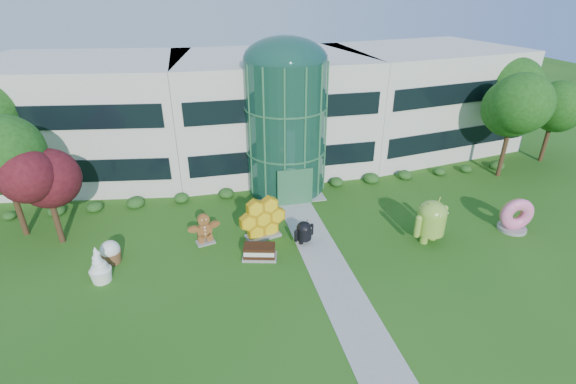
{
  "coord_description": "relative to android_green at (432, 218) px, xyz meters",
  "views": [
    {
      "loc": [
        -6.65,
        -17.28,
        14.65
      ],
      "look_at": [
        -1.21,
        6.0,
        2.6
      ],
      "focal_mm": 26.0,
      "sensor_mm": 36.0,
      "label": 1
    }
  ],
  "objects": [
    {
      "name": "ground",
      "position": [
        -7.05,
        -2.35,
        -1.63
      ],
      "size": [
        140.0,
        140.0,
        0.0
      ],
      "primitive_type": "plane",
      "color": "#215114",
      "rests_on": "ground"
    },
    {
      "name": "building",
      "position": [
        -7.05,
        15.65,
        3.02
      ],
      "size": [
        46.0,
        15.0,
        9.3
      ],
      "primitive_type": null,
      "color": "beige",
      "rests_on": "ground"
    },
    {
      "name": "atrium",
      "position": [
        -7.05,
        9.65,
        3.27
      ],
      "size": [
        6.0,
        6.0,
        9.8
      ],
      "primitive_type": "cylinder",
      "color": "#194738",
      "rests_on": "ground"
    },
    {
      "name": "walkway",
      "position": [
        -7.05,
        -0.35,
        -1.61
      ],
      "size": [
        2.4,
        20.0,
        0.04
      ],
      "primitive_type": "cube",
      "color": "#9E9E93",
      "rests_on": "ground"
    },
    {
      "name": "tree_red",
      "position": [
        -22.55,
        5.15,
        1.37
      ],
      "size": [
        4.0,
        4.0,
        6.0
      ],
      "primitive_type": null,
      "color": "#3F0C14",
      "rests_on": "ground"
    },
    {
      "name": "trees_backdrop",
      "position": [
        -7.05,
        10.65,
        2.57
      ],
      "size": [
        52.0,
        8.0,
        8.4
      ],
      "primitive_type": null,
      "color": "#1A4010",
      "rests_on": "ground"
    },
    {
      "name": "android_green",
      "position": [
        0.0,
        0.0,
        0.0
      ],
      "size": [
        3.35,
        2.77,
        3.26
      ],
      "primitive_type": null,
      "rotation": [
        0.0,
        0.0,
        0.34
      ],
      "color": "#85B339",
      "rests_on": "ground"
    },
    {
      "name": "android_black",
      "position": [
        -7.74,
        1.51,
        -0.75
      ],
      "size": [
        1.85,
        1.59,
        1.77
      ],
      "primitive_type": null,
      "rotation": [
        0.0,
        0.0,
        0.43
      ],
      "color": "black",
      "rests_on": "ground"
    },
    {
      "name": "donut",
      "position": [
        6.1,
        -0.08,
        -0.46
      ],
      "size": [
        2.37,
        1.35,
        2.34
      ],
      "primitive_type": null,
      "rotation": [
        0.0,
        0.0,
        -0.12
      ],
      "color": "pink",
      "rests_on": "ground"
    },
    {
      "name": "gingerbread",
      "position": [
        -13.75,
        2.96,
        -0.59
      ],
      "size": [
        2.38,
        1.37,
        2.07
      ],
      "primitive_type": null,
      "rotation": [
        0.0,
        0.0,
        0.24
      ],
      "color": "brown",
      "rests_on": "ground"
    },
    {
      "name": "ice_cream_sandwich",
      "position": [
        -10.71,
        0.56,
        -1.18
      ],
      "size": [
        2.2,
        1.48,
        0.9
      ],
      "primitive_type": null,
      "rotation": [
        0.0,
        0.0,
        -0.25
      ],
      "color": "black",
      "rests_on": "ground"
    },
    {
      "name": "honeycomb",
      "position": [
        -10.1,
        2.8,
        -0.37
      ],
      "size": [
        3.39,
        1.89,
        2.52
      ],
      "primitive_type": null,
      "rotation": [
        0.0,
        0.0,
        0.25
      ],
      "color": "yellow",
      "rests_on": "ground"
    },
    {
      "name": "froyo",
      "position": [
        -19.47,
        0.48,
        -0.55
      ],
      "size": [
        1.47,
        1.47,
        2.15
      ],
      "primitive_type": null,
      "rotation": [
        0.0,
        0.0,
        -0.19
      ],
      "color": "white",
      "rests_on": "ground"
    },
    {
      "name": "cupcake",
      "position": [
        -19.16,
        2.12,
        -0.91
      ],
      "size": [
        1.24,
        1.24,
        1.44
      ],
      "primitive_type": null,
      "rotation": [
        0.0,
        0.0,
        -0.04
      ],
      "color": "white",
      "rests_on": "ground"
    }
  ]
}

